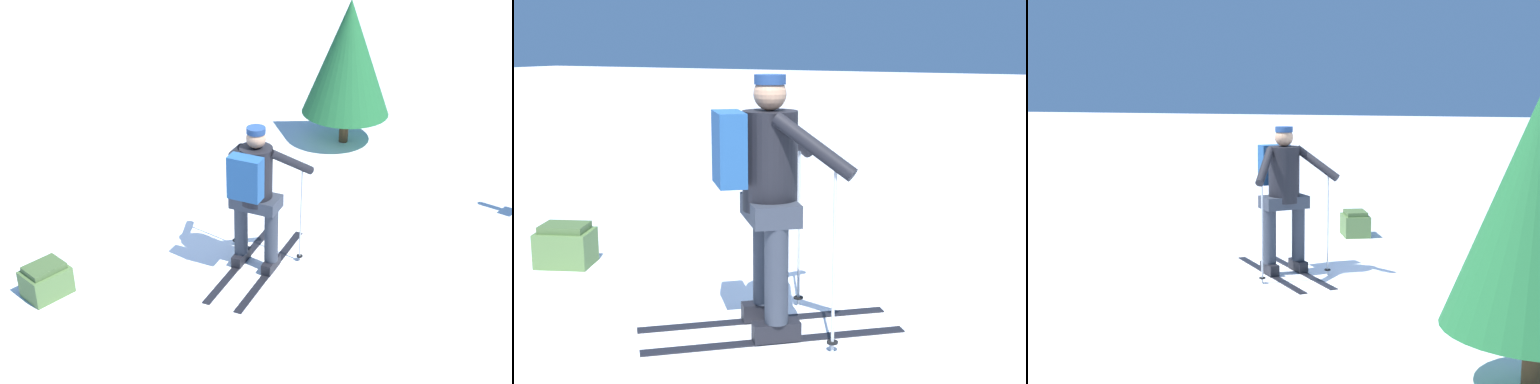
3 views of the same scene
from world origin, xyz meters
The scene contains 3 objects.
ground_plane centered at (0.00, 0.00, 0.00)m, with size 80.00×80.00×0.00m, color white.
skier centered at (0.14, -0.59, 0.96)m, with size 1.60×1.44×1.66m.
dropped_backpack centered at (-2.02, -0.09, 0.17)m, with size 0.55×0.49×0.36m.
Camera 3 is at (7.80, 1.41, 2.14)m, focal length 50.00 mm.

